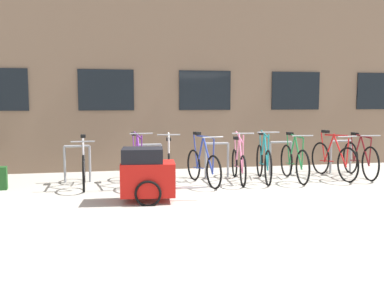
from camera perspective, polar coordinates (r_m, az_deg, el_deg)
name	(u,v)px	position (r m, az deg, el deg)	size (l,w,h in m)	color
ground_plane	(244,196)	(7.72, 6.93, -6.94)	(42.00, 42.00, 0.00)	#B2ADA0
storefront_building	(186,46)	(13.26, -0.76, 12.95)	(28.00, 5.22, 6.68)	#7A604C
bike_rack	(217,156)	(9.43, 3.36, -1.63)	(6.56, 0.05, 0.78)	gray
bicycle_purple	(137,165)	(8.67, -7.33, -2.81)	(0.44, 1.80, 1.11)	black
bicycle_white	(169,165)	(8.75, -3.13, -2.80)	(0.44, 1.74, 1.08)	black
bicycle_green	(294,162)	(9.38, 13.54, -2.32)	(0.44, 1.70, 1.03)	black
bicycle_red	(333,159)	(9.94, 18.42, -1.96)	(0.44, 1.82, 1.05)	black
bicycle_silver	(84,167)	(8.72, -14.31, -3.01)	(0.44, 1.67, 1.03)	black
bicycle_pink	(239,164)	(9.05, 6.26, -2.66)	(0.44, 1.72, 1.09)	black
bicycle_maroon	(360,159)	(10.24, 21.58, -1.87)	(0.44, 1.70, 0.99)	black
bicycle_teal	(264,162)	(9.21, 9.58, -2.36)	(0.49, 1.77, 1.10)	black
bicycle_blue	(203,165)	(8.71, 1.51, -2.88)	(0.50, 1.65, 1.07)	black
bike_trailer	(147,174)	(7.23, -6.07, -3.99)	(1.47, 0.74, 0.93)	red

